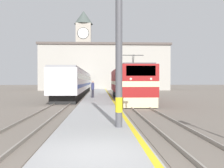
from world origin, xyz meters
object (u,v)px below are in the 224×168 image
at_px(catenary_mast, 121,41).
at_px(person_on_platform, 93,89).
at_px(locomotive_train, 128,83).
at_px(passenger_train, 80,82).
at_px(clock_tower, 84,47).

height_order(catenary_mast, person_on_platform, catenary_mast).
bearing_deg(locomotive_train, passenger_train, 111.12).
distance_m(locomotive_train, catenary_mast, 19.54).
relative_size(passenger_train, person_on_platform, 25.63).
bearing_deg(clock_tower, passenger_train, -87.77).
xyz_separation_m(person_on_platform, clock_tower, (-3.81, 47.03, 10.65)).
distance_m(passenger_train, clock_tower, 30.71).
bearing_deg(catenary_mast, passenger_train, 96.71).
distance_m(locomotive_train, passenger_train, 18.49).
distance_m(passenger_train, person_on_platform, 18.23).
relative_size(locomotive_train, person_on_platform, 10.34).
height_order(passenger_train, person_on_platform, passenger_train).
bearing_deg(passenger_train, clock_tower, 92.23).
xyz_separation_m(locomotive_train, passenger_train, (-6.66, 17.25, 0.06)).
relative_size(passenger_train, clock_tower, 2.13).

